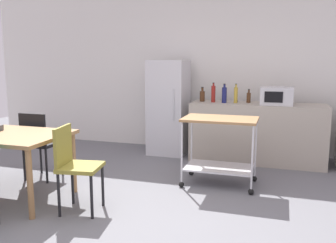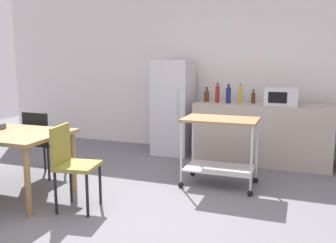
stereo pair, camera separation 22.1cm
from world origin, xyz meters
name	(u,v)px [view 1 (the left image)]	position (x,y,z in m)	size (l,w,h in m)	color
ground_plane	(139,224)	(0.00, 0.00, 0.00)	(12.00, 12.00, 0.00)	slate
back_wall	(208,66)	(0.00, 3.20, 1.45)	(8.40, 0.12, 2.90)	silver
kitchen_counter	(257,133)	(0.90, 2.60, 0.45)	(2.00, 0.64, 0.90)	#A89E8E
chair_olive	(74,162)	(-0.75, 0.11, 0.52)	(0.46, 0.46, 0.89)	olive
chair_black	(39,141)	(-1.73, 0.86, 0.52)	(0.40, 0.40, 0.89)	black
refrigerator	(169,107)	(-0.55, 2.70, 0.78)	(0.60, 0.63, 1.55)	silver
kitchen_cart	(220,140)	(0.53, 1.37, 0.57)	(0.91, 0.57, 0.85)	olive
bottle_wine	(202,96)	(0.03, 2.64, 0.99)	(0.08, 0.08, 0.23)	#4C2D19
bottle_soda	(213,94)	(0.22, 2.57, 1.03)	(0.07, 0.07, 0.30)	maroon
bottle_sesame_oil	(224,95)	(0.40, 2.54, 1.03)	(0.07, 0.07, 0.29)	navy
bottle_hot_sauce	(236,95)	(0.57, 2.59, 1.03)	(0.06, 0.06, 0.29)	gold
bottle_soy_sauce	(249,97)	(0.75, 2.68, 0.98)	(0.06, 0.06, 0.21)	#4C2D19
microwave	(277,96)	(1.17, 2.52, 1.03)	(0.46, 0.35, 0.26)	silver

